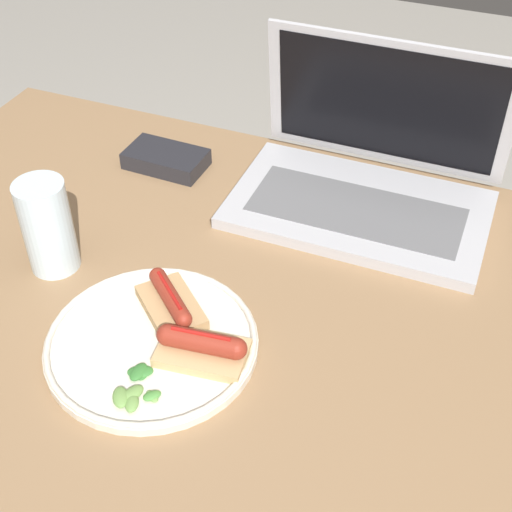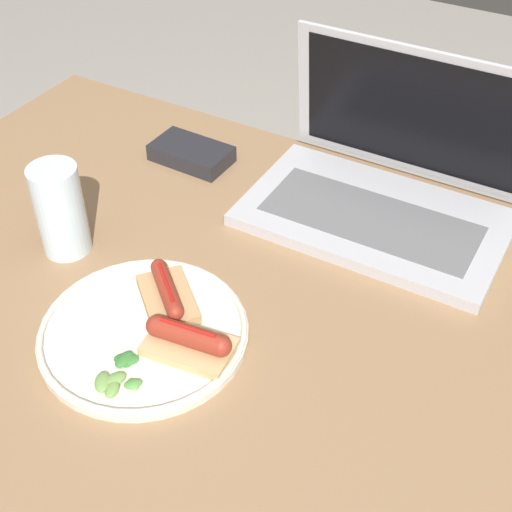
{
  "view_description": "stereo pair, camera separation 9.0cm",
  "coord_description": "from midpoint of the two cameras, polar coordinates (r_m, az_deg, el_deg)",
  "views": [
    {
      "loc": [
        0.29,
        -0.6,
        1.39
      ],
      "look_at": [
        0.04,
        0.03,
        0.8
      ],
      "focal_mm": 50.0,
      "sensor_mm": 36.0,
      "label": 1
    },
    {
      "loc": [
        0.37,
        -0.56,
        1.39
      ],
      "look_at": [
        0.04,
        0.03,
        0.8
      ],
      "focal_mm": 50.0,
      "sensor_mm": 36.0,
      "label": 2
    }
  ],
  "objects": [
    {
      "name": "desk",
      "position": [
        1.0,
        -5.3,
        -7.52
      ],
      "size": [
        1.16,
        0.78,
        0.74
      ],
      "color": "#93704C",
      "rests_on": "ground_plane"
    },
    {
      "name": "laptop",
      "position": [
        1.07,
        6.48,
        6.09
      ],
      "size": [
        0.38,
        0.25,
        0.23
      ],
      "color": "#B7B7BC",
      "rests_on": "desk"
    },
    {
      "name": "plate",
      "position": [
        0.88,
        -11.27,
        -6.93
      ],
      "size": [
        0.26,
        0.26,
        0.02
      ],
      "color": "silver",
      "rests_on": "desk"
    },
    {
      "name": "sausage_toast_left",
      "position": [
        0.84,
        -7.45,
        -7.37
      ],
      "size": [
        0.11,
        0.07,
        0.04
      ],
      "rotation": [
        0.0,
        0.0,
        3.26
      ],
      "color": "tan",
      "rests_on": "plate"
    },
    {
      "name": "sausage_toast_middle",
      "position": [
        0.9,
        -9.7,
        -3.85
      ],
      "size": [
        0.11,
        0.11,
        0.04
      ],
      "rotation": [
        0.0,
        0.0,
        5.56
      ],
      "color": "tan",
      "rests_on": "plate"
    },
    {
      "name": "salad_pile",
      "position": [
        0.83,
        -12.82,
        -10.46
      ],
      "size": [
        0.06,
        0.07,
        0.01
      ],
      "color": "#709E4C",
      "rests_on": "plate"
    },
    {
      "name": "drinking_glass",
      "position": [
        0.98,
        -18.89,
        2.15
      ],
      "size": [
        0.07,
        0.07,
        0.13
      ],
      "color": "silver",
      "rests_on": "desk"
    },
    {
      "name": "external_drive",
      "position": [
        1.17,
        -9.41,
        7.59
      ],
      "size": [
        0.13,
        0.08,
        0.03
      ],
      "rotation": [
        0.0,
        0.0,
        -0.03
      ],
      "color": "#232328",
      "rests_on": "desk"
    }
  ]
}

